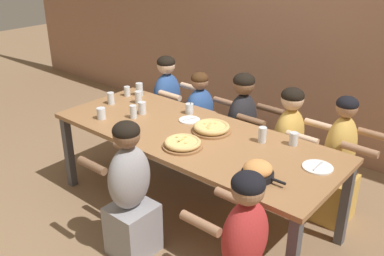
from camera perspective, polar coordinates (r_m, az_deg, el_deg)
The scene contains 24 objects.
ground_plane at distance 3.99m, azimuth -0.00°, elevation -10.91°, with size 18.00×18.00×0.00m, color #896B4C.
restaurant_back_panel at distance 4.87m, azimuth 14.66°, elevation 15.29°, with size 10.00×0.06×3.20m, color #9E7056.
dining_table at distance 3.63m, azimuth -0.00°, elevation -1.71°, with size 2.54×0.99×0.78m.
pizza_board_main at distance 3.36m, azimuth -1.25°, elevation -2.09°, with size 0.32×0.32×0.06m.
pizza_board_second at distance 3.62m, azimuth 2.62°, elevation -0.01°, with size 0.34×0.34×0.06m.
skillet_bowl at distance 2.97m, azimuth 8.77°, elevation -5.67°, with size 0.33×0.23×0.13m.
empty_plate_a at distance 3.20m, azimuth 16.41°, elevation -5.03°, with size 0.22×0.22×0.02m.
empty_plate_b at distance 3.84m, azimuth -0.33°, elevation 1.07°, with size 0.19×0.19×0.02m.
cocktail_glass_blue at distance 3.98m, azimuth -0.34°, elevation 2.53°, with size 0.08×0.08×0.12m.
drinking_glass_a at distance 4.49m, azimuth -8.65°, elevation 4.82°, with size 0.06×0.06×0.10m.
drinking_glass_b at distance 4.27m, azimuth -7.15°, elevation 4.10°, with size 0.07×0.07×0.12m.
drinking_glass_c at distance 3.92m, azimuth -7.82°, elevation 2.05°, with size 0.06×0.06×0.12m.
drinking_glass_d at distance 4.48m, azimuth -7.03°, elevation 5.02°, with size 0.07×0.07×0.13m.
drinking_glass_e at distance 3.95m, azimuth -12.00°, elevation 1.83°, with size 0.08×0.08×0.10m.
drinking_glass_f at distance 4.01m, azimuth -6.65°, elevation 2.57°, with size 0.07×0.07×0.12m.
drinking_glass_g at distance 3.48m, azimuth 13.40°, elevation -1.42°, with size 0.07×0.07×0.11m.
drinking_glass_h at distance 3.47m, azimuth 9.35°, elevation -1.02°, with size 0.07×0.07×0.13m.
drinking_glass_i at distance 4.29m, azimuth -10.76°, elevation 3.85°, with size 0.07×0.07×0.12m.
diner_far_left at distance 4.78m, azimuth -3.29°, elevation 2.42°, with size 0.51×0.40×1.14m.
diner_far_midleft at distance 4.51m, azimuth 1.03°, elevation 0.41°, with size 0.51×0.40×1.05m.
diner_far_center at distance 4.21m, azimuth 6.64°, elevation -0.74°, with size 0.51×0.40×1.14m.
diner_far_right at distance 3.83m, azimuth 18.87°, elevation -4.90°, with size 0.51×0.40×1.15m.
diner_near_center at distance 3.28m, azimuth -8.18°, elevation -8.93°, with size 0.51×0.40×1.12m.
diner_far_midright at distance 3.99m, azimuth 12.63°, elevation -2.94°, with size 0.51×0.40×1.11m.
Camera 1 is at (2.10, -2.49, 2.30)m, focal length 40.00 mm.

